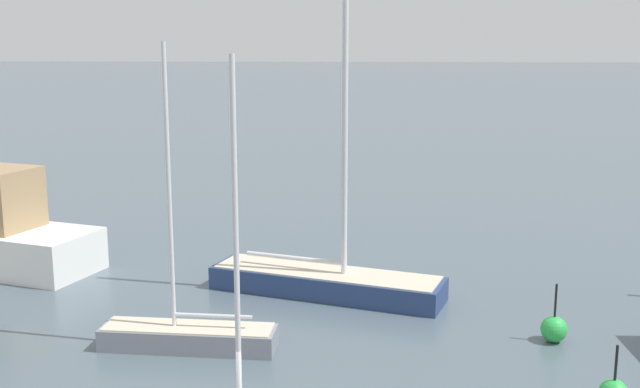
{
  "coord_description": "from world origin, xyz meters",
  "views": [
    {
      "loc": [
        1.76,
        -11.36,
        7.74
      ],
      "look_at": [
        0.0,
        17.29,
        2.0
      ],
      "focal_mm": 42.66,
      "sensor_mm": 36.0,
      "label": 1
    }
  ],
  "objects": [
    {
      "name": "sailboat_1",
      "position": [
        0.57,
        11.31,
        0.59
      ],
      "size": [
        7.54,
        3.94,
        12.13
      ],
      "rotation": [
        0.0,
        0.0,
        -0.31
      ],
      "color": "navy",
      "rests_on": "ground_plane"
    },
    {
      "name": "sailboat_3",
      "position": [
        -2.75,
        6.81,
        0.41
      ],
      "size": [
        4.57,
        1.32,
        7.77
      ],
      "rotation": [
        0.0,
        0.0,
        3.09
      ],
      "color": "gray",
      "rests_on": "ground_plane"
    },
    {
      "name": "channel_buoy_1",
      "position": [
        6.74,
        7.84,
        0.35
      ],
      "size": [
        0.69,
        0.69,
        1.59
      ],
      "color": "green",
      "rests_on": "ground_plane"
    }
  ]
}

